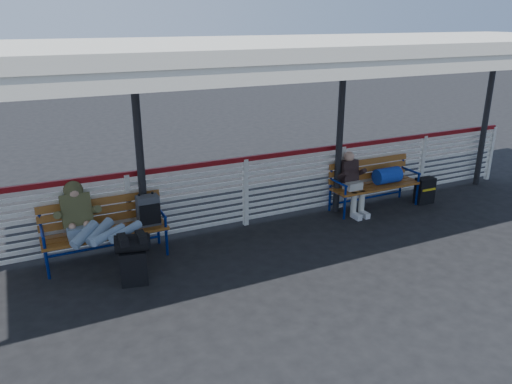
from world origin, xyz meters
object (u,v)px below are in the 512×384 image
traveler_man (96,227)px  suitcase_side (425,191)px  bench_left (118,220)px  companion_person (352,182)px  bench_right (379,178)px  luggage_stack (133,257)px

traveler_man → suitcase_side: size_ratio=2.90×
bench_left → traveler_man: size_ratio=1.21×
traveler_man → companion_person: (4.59, 0.26, -0.08)m
bench_left → companion_person: size_ratio=1.57×
bench_left → suitcase_side: (5.84, -0.27, -0.34)m
companion_person → traveler_man: bearing=-176.7°
bench_right → companion_person: bearing=-175.9°
traveler_man → companion_person: size_ratio=1.30×
companion_person → suitcase_side: 1.65m
bench_right → suitcase_side: (0.95, -0.26, -0.32)m
bench_right → traveler_man: traveler_man is taller
companion_person → bench_right: bearing=4.1°
suitcase_side → luggage_stack: bearing=-171.8°
traveler_man → companion_person: traveler_man is taller
luggage_stack → bench_right: bench_right is taller
bench_left → bench_right: bench_left is taller
traveler_man → suitcase_side: traveler_man is taller
luggage_stack → suitcase_side: luggage_stack is taller
luggage_stack → bench_right: size_ratio=0.41×
bench_right → suitcase_side: bearing=-15.2°
bench_right → companion_person: 0.65m
traveler_man → bench_left: bearing=41.9°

